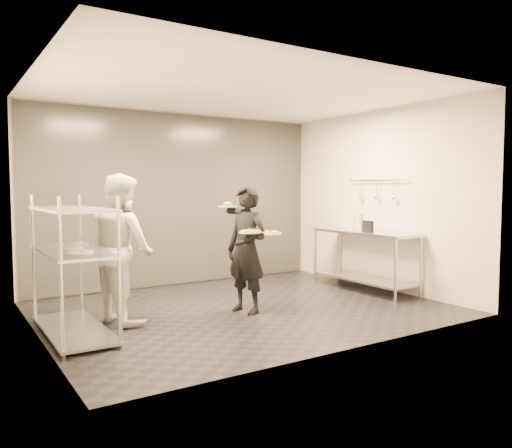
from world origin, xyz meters
TOP-DOWN VIEW (x-y plane):
  - room_shell at (0.00, 1.18)m, footprint 5.00×4.00m
  - pass_rack at (-2.15, -0.00)m, footprint 0.60×1.60m
  - prep_counter at (2.18, 0.00)m, footprint 0.60×1.80m
  - utensil_rail at (2.43, -0.00)m, footprint 0.07×1.20m
  - waiter at (-0.08, -0.21)m, footprint 0.54×0.67m
  - chef at (-1.55, 0.21)m, footprint 0.82×0.96m
  - pizza_plate_near at (-0.17, -0.44)m, footprint 0.29×0.29m
  - pizza_plate_far at (0.10, -0.42)m, footprint 0.34×0.34m
  - salad_plate at (-0.21, 0.05)m, footprint 0.25×0.25m
  - pos_monitor at (2.06, -0.18)m, footprint 0.11×0.25m
  - bottle_green at (2.12, 0.04)m, footprint 0.08×0.08m
  - bottle_clear at (2.30, 0.37)m, footprint 0.06×0.06m
  - bottle_dark at (2.20, 0.12)m, footprint 0.06×0.06m

SIDE VIEW (x-z plane):
  - prep_counter at x=2.18m, z-range 0.17..1.09m
  - pass_rack at x=-2.15m, z-range 0.02..1.52m
  - waiter at x=-0.08m, z-range 0.00..1.61m
  - chef at x=-1.55m, z-range 0.00..1.74m
  - pos_monitor at x=2.06m, z-range 0.92..1.10m
  - bottle_clear at x=2.30m, z-range 0.92..1.10m
  - bottle_dark at x=2.20m, z-range 0.92..1.12m
  - pizza_plate_far at x=0.10m, z-range 1.00..1.05m
  - pizza_plate_near at x=-0.17m, z-range 1.02..1.08m
  - bottle_green at x=2.12m, z-range 0.92..1.19m
  - salad_plate at x=-0.21m, z-range 1.33..1.40m
  - room_shell at x=0.00m, z-range 0.00..2.80m
  - utensil_rail at x=2.43m, z-range 1.39..1.70m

